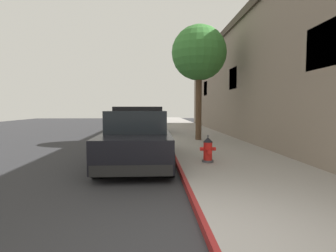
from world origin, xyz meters
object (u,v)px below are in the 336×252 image
object	(u,v)px
parked_car_dark_far	(150,117)
street_tree	(199,54)
police_cruiser	(138,138)
parked_car_silver_ahead	(146,122)
fire_hydrant	(208,150)

from	to	relation	value
parked_car_dark_far	street_tree	xyz separation A→B (m)	(2.45, -14.13, 3.42)
police_cruiser	parked_car_silver_ahead	bearing A→B (deg)	89.74
police_cruiser	parked_car_silver_ahead	xyz separation A→B (m)	(0.04, 9.04, -0.00)
parked_car_silver_ahead	fire_hydrant	world-z (taller)	parked_car_silver_ahead
street_tree	parked_car_silver_ahead	bearing A→B (deg)	119.89
parked_car_silver_ahead	street_tree	world-z (taller)	street_tree
parked_car_dark_far	fire_hydrant	size ratio (longest dim) A/B	6.37
parked_car_silver_ahead	street_tree	xyz separation A→B (m)	(2.57, -4.47, 3.42)
police_cruiser	street_tree	world-z (taller)	street_tree
parked_car_dark_far	street_tree	size ratio (longest dim) A/B	0.91
parked_car_silver_ahead	fire_hydrant	bearing A→B (deg)	-78.74
police_cruiser	parked_car_silver_ahead	distance (m)	9.04
parked_car_dark_far	parked_car_silver_ahead	bearing A→B (deg)	-90.72
street_tree	police_cruiser	bearing A→B (deg)	-119.68
parked_car_dark_far	fire_hydrant	bearing A→B (deg)	-84.64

